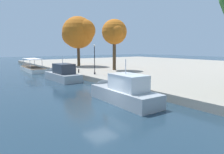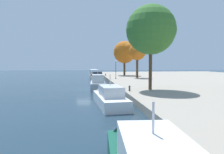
% 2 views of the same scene
% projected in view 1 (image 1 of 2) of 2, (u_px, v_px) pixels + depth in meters
% --- Properties ---
extents(ground_plane, '(220.00, 220.00, 0.00)m').
position_uv_depth(ground_plane, '(101.00, 107.00, 17.36)').
color(ground_plane, '#1E3342').
extents(tour_boat_0, '(12.30, 3.25, 3.85)m').
position_uv_depth(tour_boat_0, '(31.00, 69.00, 45.00)').
color(tour_boat_0, silver).
rests_on(tour_boat_0, ground_plane).
extents(motor_yacht_1, '(8.75, 3.08, 4.59)m').
position_uv_depth(motor_yacht_1, '(61.00, 75.00, 32.23)').
color(motor_yacht_1, '#9EA3A8').
rests_on(motor_yacht_1, ground_plane).
extents(motor_yacht_2, '(8.80, 2.89, 4.87)m').
position_uv_depth(motor_yacht_2, '(121.00, 93.00, 19.29)').
color(motor_yacht_2, '#9EA3A8').
rests_on(motor_yacht_2, ground_plane).
extents(mooring_bollard_0, '(0.23, 0.23, 0.64)m').
position_uv_depth(mooring_bollard_0, '(79.00, 71.00, 35.18)').
color(mooring_bollard_0, '#2D2D33').
rests_on(mooring_bollard_0, dock_promenade).
extents(mooring_bollard_1, '(0.25, 0.25, 0.71)m').
position_uv_depth(mooring_bollard_1, '(55.00, 66.00, 42.88)').
color(mooring_bollard_1, '#2D2D33').
rests_on(mooring_bollard_1, dock_promenade).
extents(lamp_post, '(0.32, 0.32, 4.77)m').
position_uv_depth(lamp_post, '(95.00, 58.00, 32.75)').
color(lamp_post, black).
rests_on(lamp_post, dock_promenade).
extents(tree_0, '(4.94, 4.73, 9.59)m').
position_uv_depth(tree_0, '(115.00, 32.00, 38.38)').
color(tree_0, '#4C3823').
rests_on(tree_0, dock_promenade).
extents(tree_1, '(7.75, 7.38, 11.44)m').
position_uv_depth(tree_1, '(78.00, 33.00, 47.34)').
color(tree_1, '#4C3823').
rests_on(tree_1, dock_promenade).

